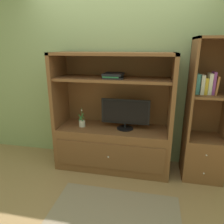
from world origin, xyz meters
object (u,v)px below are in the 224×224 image
at_px(bookshelf_tall, 204,136).
at_px(media_console, 113,134).
at_px(potted_plant, 82,123).
at_px(tv_monitor, 125,113).
at_px(upright_book_row, 206,84).
at_px(magazine_stack, 114,75).

bearing_deg(bookshelf_tall, media_console, -179.84).
bearing_deg(potted_plant, media_console, 6.48).
bearing_deg(media_console, bookshelf_tall, 0.16).
distance_m(media_console, tv_monitor, 0.38).
xyz_separation_m(media_console, bookshelf_tall, (1.24, 0.00, 0.07)).
height_order(media_console, potted_plant, media_console).
relative_size(tv_monitor, bookshelf_tall, 0.36).
xyz_separation_m(tv_monitor, potted_plant, (-0.62, -0.04, -0.18)).
relative_size(tv_monitor, upright_book_row, 2.44).
bearing_deg(upright_book_row, media_console, 179.60).
bearing_deg(upright_book_row, bookshelf_tall, 10.68).
distance_m(potted_plant, upright_book_row, 1.74).
xyz_separation_m(potted_plant, upright_book_row, (1.62, 0.04, 0.62)).
relative_size(tv_monitor, potted_plant, 2.39).
xyz_separation_m(media_console, upright_book_row, (1.18, -0.01, 0.77)).
height_order(magazine_stack, bookshelf_tall, bookshelf_tall).
distance_m(media_console, bookshelf_tall, 1.24).
height_order(media_console, bookshelf_tall, bookshelf_tall).
bearing_deg(potted_plant, magazine_stack, 4.21).
bearing_deg(upright_book_row, tv_monitor, -179.81).
distance_m(media_console, magazine_stack, 0.85).
xyz_separation_m(magazine_stack, upright_book_row, (1.16, 0.01, -0.08)).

